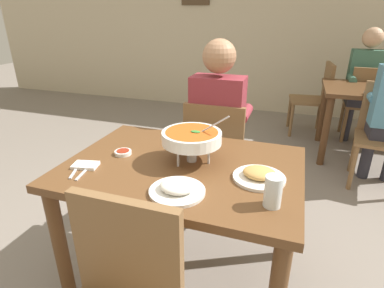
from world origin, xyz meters
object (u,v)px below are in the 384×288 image
object	(u,v)px
appetizer_plate	(259,175)
drink_glass	(273,193)
chair_diner_main	(216,153)
curry_bowl	(192,138)
diner_main	(218,121)
dining_table_far	(374,102)
chair_bg_right	(317,95)
patron_bg_middle	(364,79)
dining_table_main	(183,185)
rice_plate	(177,189)
chair_bg_middle	(366,101)
chair_bg_left	(384,129)
sauce_dish	(123,152)

from	to	relation	value
appetizer_plate	drink_glass	size ratio (longest dim) A/B	1.85
chair_diner_main	curry_bowl	xyz separation A→B (m)	(0.03, -0.65, 0.38)
diner_main	dining_table_far	xyz separation A→B (m)	(1.27, 1.46, -0.12)
chair_bg_right	chair_diner_main	bearing A→B (deg)	-109.86
dining_table_far	patron_bg_middle	world-z (taller)	patron_bg_middle
chair_diner_main	curry_bowl	world-z (taller)	curry_bowl
dining_table_main	rice_plate	bearing A→B (deg)	-74.42
appetizer_plate	curry_bowl	bearing A→B (deg)	167.18
dining_table_main	chair_bg_middle	world-z (taller)	chair_bg_middle
appetizer_plate	chair_diner_main	bearing A→B (deg)	117.70
curry_bowl	chair_bg_middle	distance (m)	2.93
chair_bg_left	sauce_dish	bearing A→B (deg)	-134.31
diner_main	appetizer_plate	size ratio (longest dim) A/B	5.46
diner_main	sauce_dish	size ratio (longest dim) A/B	14.56
chair_diner_main	chair_bg_left	size ratio (longest dim) A/B	1.00
rice_plate	chair_bg_right	xyz separation A→B (m)	(0.68, 3.05, -0.27)
dining_table_far	patron_bg_middle	bearing A→B (deg)	93.56
curry_bowl	rice_plate	world-z (taller)	curry_bowl
drink_glass	chair_bg_right	size ratio (longest dim) A/B	0.14
sauce_dish	chair_bg_middle	world-z (taller)	chair_bg_middle
rice_plate	diner_main	bearing A→B (deg)	94.14
chair_bg_left	dining_table_main	bearing A→B (deg)	-127.43
appetizer_plate	chair_bg_left	world-z (taller)	chair_bg_left
dining_table_main	chair_bg_left	world-z (taller)	chair_bg_left
chair_diner_main	rice_plate	size ratio (longest dim) A/B	3.75
patron_bg_middle	appetizer_plate	bearing A→B (deg)	-107.07
dining_table_main	chair_diner_main	distance (m)	0.72
sauce_dish	chair_bg_left	distance (m)	2.34
chair_bg_left	rice_plate	bearing A→B (deg)	-122.03
chair_diner_main	curry_bowl	bearing A→B (deg)	-87.17
curry_bowl	sauce_dish	size ratio (longest dim) A/B	3.69
chair_diner_main	sauce_dish	distance (m)	0.82
dining_table_main	sauce_dish	world-z (taller)	sauce_dish
chair_diner_main	appetizer_plate	world-z (taller)	chair_diner_main
chair_diner_main	chair_bg_left	world-z (taller)	same
dining_table_far	dining_table_main	bearing A→B (deg)	-120.00
dining_table_main	chair_diner_main	bearing A→B (deg)	90.00
dining_table_main	curry_bowl	distance (m)	0.26
dining_table_main	appetizer_plate	size ratio (longest dim) A/B	4.88
curry_bowl	diner_main	bearing A→B (deg)	92.69
chair_diner_main	sauce_dish	xyz separation A→B (m)	(-0.34, -0.70, 0.26)
curry_bowl	chair_bg_right	distance (m)	2.86
dining_table_far	chair_bg_left	distance (m)	0.54
curry_bowl	rice_plate	bearing A→B (deg)	-82.68
sauce_dish	patron_bg_middle	bearing A→B (deg)	59.98
sauce_dish	dining_table_far	xyz separation A→B (m)	(1.61, 2.19, -0.15)
sauce_dish	dining_table_main	bearing A→B (deg)	-1.37
appetizer_plate	chair_bg_left	distance (m)	1.94
chair_bg_right	sauce_dish	bearing A→B (deg)	-111.52
drink_glass	chair_bg_middle	world-z (taller)	chair_bg_middle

